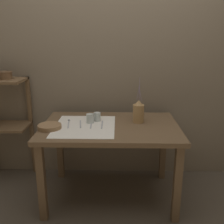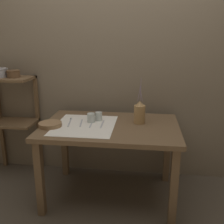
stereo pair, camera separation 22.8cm
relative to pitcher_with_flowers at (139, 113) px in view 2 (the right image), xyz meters
name	(u,v)px [view 2 (the right image)]	position (x,y,z in m)	size (l,w,h in m)	color
ground_plane	(110,195)	(-0.25, -0.09, -0.81)	(12.00, 12.00, 0.00)	brown
stone_wall_back	(117,63)	(-0.25, 0.43, 0.39)	(7.00, 0.06, 2.40)	#7A6B56
wooden_table	(110,135)	(-0.25, -0.09, -0.19)	(1.20, 0.81, 0.71)	brown
wooden_shelf_unit	(13,107)	(-1.34, 0.25, -0.06)	(0.48, 0.33, 1.07)	brown
linen_cloth	(85,125)	(-0.47, -0.12, -0.09)	(0.52, 0.59, 0.00)	white
pitcher_with_flowers	(139,113)	(0.00, 0.00, 0.00)	(0.10, 0.10, 0.41)	#A87F4C
wooden_bowl	(50,125)	(-0.76, -0.19, -0.08)	(0.20, 0.20, 0.04)	#8E6B47
glass_tumbler_near	(91,118)	(-0.43, -0.04, -0.05)	(0.07, 0.07, 0.08)	silver
glass_tumbler_far	(99,116)	(-0.38, 0.02, -0.05)	(0.06, 0.06, 0.08)	silver
spoon_outer	(70,120)	(-0.63, -0.02, -0.09)	(0.05, 0.22, 0.02)	#A8A8AD
knife_center	(81,123)	(-0.52, -0.08, -0.09)	(0.04, 0.20, 0.00)	#A8A8AD
spoon_inner	(93,121)	(-0.42, -0.02, -0.09)	(0.03, 0.22, 0.02)	#A8A8AD
fork_outer	(102,124)	(-0.32, -0.08, -0.09)	(0.02, 0.21, 0.00)	#A8A8AD
metal_pot_small	(13,74)	(-1.27, 0.21, 0.30)	(0.13, 0.13, 0.07)	brown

